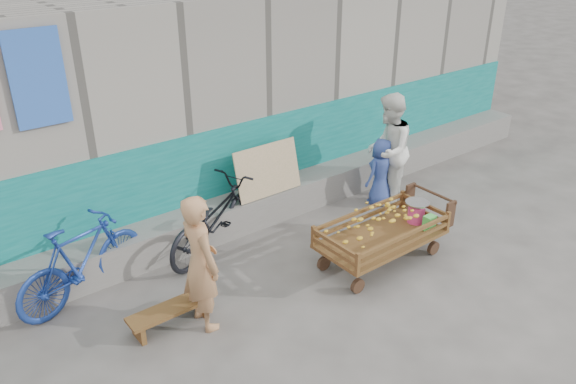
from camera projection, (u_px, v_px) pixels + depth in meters
ground at (365, 308)px, 6.18m from camera, size 80.00×80.00×0.00m
building_wall at (179, 95)px, 8.41m from camera, size 12.00×3.50×3.00m
banana_cart at (381, 227)px, 6.77m from camera, size 1.75×0.80×0.75m
bench at (170, 312)px, 5.85m from camera, size 0.89×0.27×0.22m
vendor_man at (201, 263)px, 5.63m from camera, size 0.37×0.55×1.50m
woman at (388, 150)px, 8.16m from camera, size 1.02×0.98×1.66m
child at (381, 172)px, 8.22m from camera, size 0.52×0.36×1.02m
bicycle_dark at (214, 219)px, 7.07m from camera, size 1.82×1.21×0.91m
bicycle_blue at (82, 261)px, 6.13m from camera, size 1.69×0.90×0.98m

